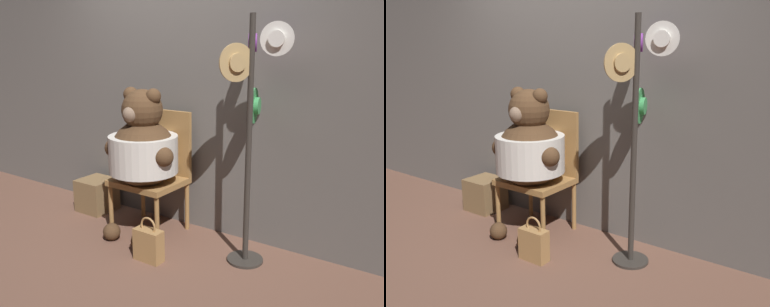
{
  "view_description": "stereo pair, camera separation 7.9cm",
  "coord_description": "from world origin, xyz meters",
  "views": [
    {
      "loc": [
        2.16,
        -2.54,
        1.63
      ],
      "look_at": [
        0.32,
        0.17,
        0.8
      ],
      "focal_mm": 40.0,
      "sensor_mm": 36.0,
      "label": 1
    },
    {
      "loc": [
        2.22,
        -2.5,
        1.63
      ],
      "look_at": [
        0.32,
        0.17,
        0.8
      ],
      "focal_mm": 40.0,
      "sensor_mm": 36.0,
      "label": 2
    }
  ],
  "objects": [
    {
      "name": "hat_display_rack",
      "position": [
        0.79,
        0.24,
        1.14
      ],
      "size": [
        0.42,
        0.5,
        1.84
      ],
      "color": "#332D28",
      "rests_on": "ground_plane"
    },
    {
      "name": "wall_back",
      "position": [
        0.0,
        0.59,
        1.25
      ],
      "size": [
        8.0,
        0.1,
        2.49
      ],
      "color": "#66605B",
      "rests_on": "ground_plane"
    },
    {
      "name": "ground_plane",
      "position": [
        0.0,
        0.0,
        0.0
      ],
      "size": [
        14.0,
        14.0,
        0.0
      ],
      "primitive_type": "plane",
      "color": "brown"
    },
    {
      "name": "chair",
      "position": [
        -0.18,
        0.31,
        0.57
      ],
      "size": [
        0.58,
        0.5,
        1.07
      ],
      "color": "#9E703D",
      "rests_on": "ground_plane"
    },
    {
      "name": "handbag_on_ground",
      "position": [
        0.17,
        -0.22,
        0.14
      ],
      "size": [
        0.23,
        0.11,
        0.36
      ],
      "color": "#A87A47",
      "rests_on": "ground_plane"
    },
    {
      "name": "wooden_crate",
      "position": [
        -0.94,
        0.3,
        0.16
      ],
      "size": [
        0.33,
        0.33,
        0.33
      ],
      "color": "brown",
      "rests_on": "ground_plane"
    },
    {
      "name": "teddy_bear",
      "position": [
        -0.16,
        0.13,
        0.77
      ],
      "size": [
        0.71,
        0.63,
        1.3
      ],
      "color": "#4C331E",
      "rests_on": "ground_plane"
    }
  ]
}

